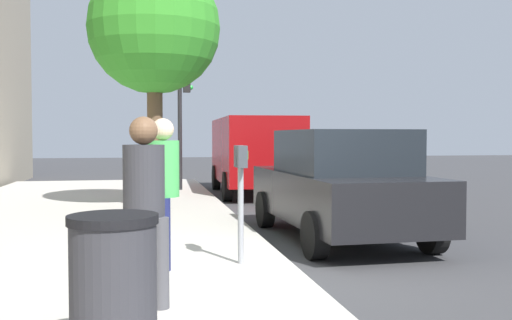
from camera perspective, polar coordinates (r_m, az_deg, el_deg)
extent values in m
plane|color=#38383A|center=(7.17, 3.49, -11.13)|extent=(80.00, 80.00, 0.00)
cube|color=#B7B2A8|center=(7.06, -21.29, -10.87)|extent=(28.00, 6.00, 0.15)
cylinder|color=gray|center=(6.97, -1.51, -5.46)|extent=(0.07, 0.07, 1.15)
cube|color=#383D42|center=(6.81, -1.38, 0.32)|extent=(0.16, 0.11, 0.26)
cube|color=#383D42|center=(7.00, -1.65, 0.38)|extent=(0.16, 0.11, 0.26)
cube|color=#268C33|center=(6.82, -0.88, 0.49)|extent=(0.10, 0.01, 0.10)
cube|color=#268C33|center=(7.01, -1.16, 0.54)|extent=(0.10, 0.01, 0.10)
cylinder|color=#191E4C|center=(7.08, -9.11, -6.71)|extent=(0.15, 0.15, 0.82)
cylinder|color=#191E4C|center=(6.71, -9.00, -7.21)|extent=(0.15, 0.15, 0.82)
cylinder|color=green|center=(6.81, -9.10, -0.84)|extent=(0.38, 0.38, 0.65)
sphere|color=beige|center=(6.80, -9.13, 2.97)|extent=(0.26, 0.26, 0.26)
cylinder|color=#47474C|center=(5.50, -12.34, -9.42)|extent=(0.15, 0.15, 0.81)
cylinder|color=#47474C|center=(5.27, -9.32, -9.92)|extent=(0.15, 0.15, 0.81)
cylinder|color=#333338|center=(5.28, -10.92, -1.99)|extent=(0.37, 0.37, 0.64)
sphere|color=brown|center=(5.27, -10.96, 2.85)|extent=(0.25, 0.25, 0.25)
cube|color=black|center=(9.56, 8.04, -3.45)|extent=(4.46, 1.99, 0.76)
cube|color=black|center=(9.33, 8.50, 0.84)|extent=(2.26, 1.77, 0.68)
cylinder|color=black|center=(10.71, 0.90, -4.86)|extent=(0.67, 0.24, 0.66)
cylinder|color=black|center=(11.24, 9.62, -4.54)|extent=(0.67, 0.24, 0.66)
cylinder|color=black|center=(7.98, 5.79, -7.33)|extent=(0.67, 0.24, 0.66)
cylinder|color=black|center=(8.69, 16.85, -6.63)|extent=(0.67, 0.24, 0.66)
cube|color=maroon|center=(16.74, -0.20, 1.00)|extent=(5.27, 2.18, 1.80)
cylinder|color=black|center=(18.34, -3.93, -1.71)|extent=(0.77, 0.25, 0.76)
cylinder|color=black|center=(18.60, 1.91, -1.65)|extent=(0.77, 0.25, 0.76)
cylinder|color=black|center=(14.99, -2.82, -2.61)|extent=(0.77, 0.25, 0.76)
cylinder|color=black|center=(15.30, 4.28, -2.51)|extent=(0.77, 0.25, 0.76)
cylinder|color=brown|center=(12.28, -9.85, 2.08)|extent=(0.32, 0.32, 2.95)
sphere|color=#308825|center=(12.49, -9.93, 12.66)|extent=(2.73, 2.73, 2.73)
cylinder|color=black|center=(16.69, -7.46, 3.27)|extent=(0.12, 0.12, 3.60)
cube|color=black|center=(16.78, -6.80, 7.89)|extent=(0.24, 0.20, 0.76)
sphere|color=red|center=(16.81, -6.42, 8.70)|extent=(0.14, 0.14, 0.14)
sphere|color=orange|center=(16.79, -6.42, 7.89)|extent=(0.14, 0.14, 0.14)
sphere|color=green|center=(16.77, -6.42, 7.07)|extent=(0.14, 0.14, 0.14)
cylinder|color=#2D2D33|center=(4.01, -13.77, -12.83)|extent=(0.56, 0.56, 0.95)
cylinder|color=black|center=(3.91, -13.84, -5.66)|extent=(0.59, 0.59, 0.06)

